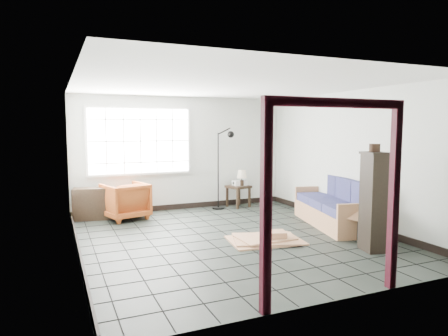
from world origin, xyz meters
name	(u,v)px	position (x,y,z in m)	size (l,w,h in m)	color
ground	(232,238)	(0.00, 0.00, 0.00)	(5.50, 5.50, 0.00)	black
room_shell	(231,140)	(0.00, 0.03, 1.68)	(5.02, 5.52, 2.61)	beige
window_panel	(140,141)	(-1.00, 2.70, 1.60)	(2.32, 0.08, 1.52)	silver
doorway_trim	(336,175)	(0.00, -2.70, 1.38)	(1.80, 0.08, 2.20)	#330B14
futon_sofa	(336,209)	(2.21, 0.00, 0.33)	(1.24, 2.19, 0.92)	olive
armchair	(125,199)	(-1.44, 2.19, 0.42)	(0.81, 0.76, 0.83)	#943915
side_table	(238,189)	(1.26, 2.40, 0.43)	(0.58, 0.58, 0.52)	black
table_lamp	(242,175)	(1.32, 2.33, 0.78)	(0.28, 0.28, 0.37)	black
projector	(239,183)	(1.31, 2.45, 0.57)	(0.32, 0.25, 0.11)	silver
floor_lamp	(224,166)	(0.87, 2.34, 1.01)	(0.50, 0.35, 1.90)	black
console_shelf	(95,204)	(-2.03, 2.40, 0.33)	(0.89, 0.48, 0.66)	black
tall_shelf	(374,201)	(1.69, -1.52, 0.78)	(0.41, 0.48, 1.53)	black
pot	(375,148)	(1.72, -1.47, 1.59)	(0.19, 0.19, 0.12)	black
open_box	(367,227)	(2.15, -0.91, 0.19)	(0.99, 0.68, 0.51)	#9A674A
cardboard_pile	(266,239)	(0.45, -0.42, 0.05)	(1.30, 1.07, 0.17)	#9A674A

